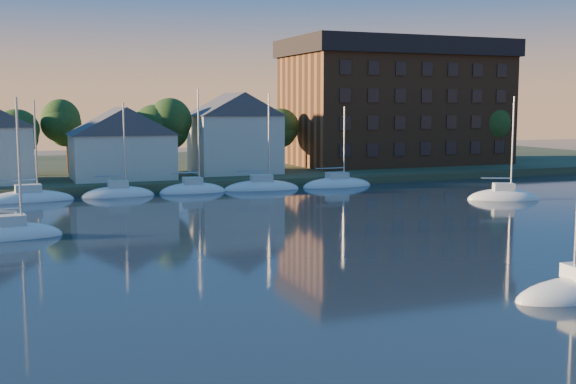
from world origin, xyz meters
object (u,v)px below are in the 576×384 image
drifting_sailboat_left (12,237)px  drifting_sailboat_right (503,199)px  clubhouse_centre (122,142)px  condo_block (396,101)px  clubhouse_east (235,132)px

drifting_sailboat_left → drifting_sailboat_right: bearing=-0.8°
clubhouse_centre → condo_block: size_ratio=0.37×
clubhouse_east → drifting_sailboat_left: clubhouse_east is taller
clubhouse_east → condo_block: size_ratio=0.34×
clubhouse_east → condo_block: condo_block is taller
clubhouse_centre → condo_block: (40.00, 7.95, 4.66)m
condo_block → drifting_sailboat_right: size_ratio=2.76×
condo_block → drifting_sailboat_right: bearing=-101.8°
clubhouse_east → drifting_sailboat_right: (19.12, -26.94, -5.90)m
clubhouse_east → drifting_sailboat_left: bearing=-130.3°
condo_block → clubhouse_centre: bearing=-168.8°
clubhouse_east → drifting_sailboat_left: size_ratio=0.96×
condo_block → drifting_sailboat_right: (-6.88, -32.89, -9.70)m
clubhouse_centre → clubhouse_east: 14.17m
clubhouse_east → condo_block: (26.00, 5.95, 3.79)m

